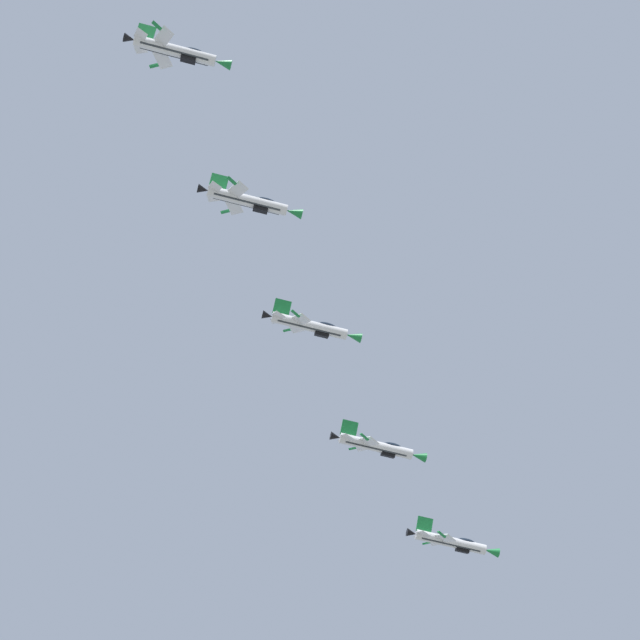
% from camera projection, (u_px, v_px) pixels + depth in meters
% --- Properties ---
extents(fighter_jet_lead, '(15.95, 7.29, 7.78)m').
position_uv_depth(fighter_jet_lead, '(452.00, 542.00, 178.48)').
color(fighter_jet_lead, silver).
extents(fighter_jet_left_wing, '(15.95, 6.97, 8.05)m').
position_uv_depth(fighter_jet_left_wing, '(378.00, 447.00, 172.58)').
color(fighter_jet_left_wing, silver).
extents(fighter_jet_right_wing, '(15.95, 6.71, 8.23)m').
position_uv_depth(fighter_jet_right_wing, '(311.00, 326.00, 167.47)').
color(fighter_jet_right_wing, silver).
extents(fighter_jet_left_outer, '(15.95, 7.59, 7.52)m').
position_uv_depth(fighter_jet_left_outer, '(249.00, 201.00, 159.42)').
color(fighter_jet_left_outer, silver).
extents(fighter_jet_right_outer, '(15.95, 7.61, 7.50)m').
position_uv_depth(fighter_jet_right_outer, '(177.00, 51.00, 155.90)').
color(fighter_jet_right_outer, silver).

